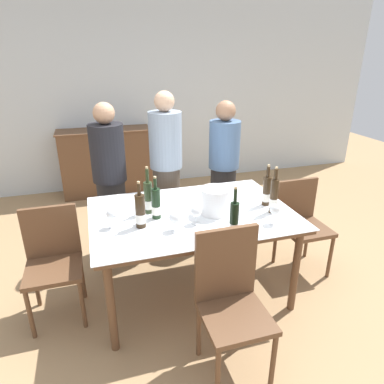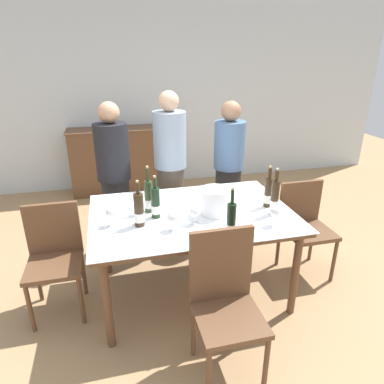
{
  "view_description": "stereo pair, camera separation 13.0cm",
  "coord_description": "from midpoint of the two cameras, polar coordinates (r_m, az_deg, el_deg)",
  "views": [
    {
      "loc": [
        -0.73,
        -2.42,
        2.0
      ],
      "look_at": [
        0.0,
        0.0,
        0.96
      ],
      "focal_mm": 32.0,
      "sensor_mm": 36.0,
      "label": 1
    },
    {
      "loc": [
        -0.61,
        -2.46,
        2.0
      ],
      "look_at": [
        0.0,
        0.0,
        0.96
      ],
      "focal_mm": 32.0,
      "sensor_mm": 36.0,
      "label": 2
    }
  ],
  "objects": [
    {
      "name": "ground_plane",
      "position": [
        3.22,
        1.2,
        -16.0
      ],
      "size": [
        12.0,
        12.0,
        0.0
      ],
      "primitive_type": "plane",
      "color": "#A37F56"
    },
    {
      "name": "back_wall",
      "position": [
        5.42,
        -7.0,
        15.81
      ],
      "size": [
        8.0,
        0.1,
        2.8
      ],
      "color": "silver",
      "rests_on": "ground_plane"
    },
    {
      "name": "sideboard_cabinet",
      "position": [
        5.28,
        -11.91,
        5.16
      ],
      "size": [
        1.33,
        0.46,
        0.97
      ],
      "color": "brown",
      "rests_on": "ground_plane"
    },
    {
      "name": "dining_table",
      "position": [
        2.84,
        1.31,
        -4.68
      ],
      "size": [
        1.64,
        1.13,
        0.78
      ],
      "color": "brown",
      "rests_on": "ground_plane"
    },
    {
      "name": "ice_bucket",
      "position": [
        2.75,
        5.21,
        -1.48
      ],
      "size": [
        0.24,
        0.24,
        0.22
      ],
      "color": "white",
      "rests_on": "dining_table"
    },
    {
      "name": "wine_bottle_0",
      "position": [
        2.78,
        -5.92,
        -0.87
      ],
      "size": [
        0.07,
        0.07,
        0.39
      ],
      "color": "#28381E",
      "rests_on": "dining_table"
    },
    {
      "name": "wine_bottle_1",
      "position": [
        2.69,
        -4.71,
        -1.92
      ],
      "size": [
        0.07,
        0.07,
        0.35
      ],
      "color": "black",
      "rests_on": "dining_table"
    },
    {
      "name": "wine_bottle_2",
      "position": [
        2.4,
        8.1,
        -4.95
      ],
      "size": [
        0.07,
        0.07,
        0.38
      ],
      "color": "black",
      "rests_on": "dining_table"
    },
    {
      "name": "wine_bottle_3",
      "position": [
        2.95,
        13.81,
        -0.13
      ],
      "size": [
        0.07,
        0.07,
        0.36
      ],
      "color": "#332314",
      "rests_on": "dining_table"
    },
    {
      "name": "wine_bottle_4",
      "position": [
        2.57,
        -7.39,
        -3.13
      ],
      "size": [
        0.08,
        0.08,
        0.36
      ],
      "color": "#332314",
      "rests_on": "dining_table"
    },
    {
      "name": "wine_bottle_5",
      "position": [
        2.82,
        14.9,
        -1.0
      ],
      "size": [
        0.07,
        0.07,
        0.39
      ],
      "color": "#332314",
      "rests_on": "dining_table"
    },
    {
      "name": "wine_glass_0",
      "position": [
        2.59,
        1.89,
        -3.32
      ],
      "size": [
        0.09,
        0.09,
        0.15
      ],
      "color": "white",
      "rests_on": "dining_table"
    },
    {
      "name": "wine_glass_1",
      "position": [
        2.49,
        -1.73,
        -4.35
      ],
      "size": [
        0.09,
        0.09,
        0.15
      ],
      "color": "white",
      "rests_on": "dining_table"
    },
    {
      "name": "wine_glass_2",
      "position": [
        2.61,
        -11.99,
        -3.42
      ],
      "size": [
        0.08,
        0.08,
        0.15
      ],
      "color": "white",
      "rests_on": "dining_table"
    },
    {
      "name": "wine_glass_3",
      "position": [
        2.64,
        14.97,
        -3.19
      ],
      "size": [
        0.08,
        0.08,
        0.16
      ],
      "color": "white",
      "rests_on": "dining_table"
    },
    {
      "name": "chair_right_end",
      "position": [
        3.43,
        19.25,
        -4.69
      ],
      "size": [
        0.42,
        0.42,
        0.88
      ],
      "color": "brown",
      "rests_on": "ground_plane"
    },
    {
      "name": "chair_near_front",
      "position": [
        2.3,
        7.18,
        -16.79
      ],
      "size": [
        0.42,
        0.42,
        0.98
      ],
      "color": "brown",
      "rests_on": "ground_plane"
    },
    {
      "name": "chair_left_end",
      "position": [
        2.96,
        -20.79,
        -9.35
      ],
      "size": [
        0.42,
        0.42,
        0.89
      ],
      "color": "brown",
      "rests_on": "ground_plane"
    },
    {
      "name": "person_host",
      "position": [
        3.51,
        -11.71,
        1.68
      ],
      "size": [
        0.33,
        0.33,
        1.58
      ],
      "color": "#262628",
      "rests_on": "ground_plane"
    },
    {
      "name": "person_guest_left",
      "position": [
        3.56,
        -2.56,
        3.17
      ],
      "size": [
        0.33,
        0.33,
        1.66
      ],
      "color": "#51473D",
      "rests_on": "ground_plane"
    },
    {
      "name": "person_guest_right",
      "position": [
        3.78,
        7.06,
        3.21
      ],
      "size": [
        0.33,
        0.33,
        1.54
      ],
      "color": "#262628",
      "rests_on": "ground_plane"
    }
  ]
}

